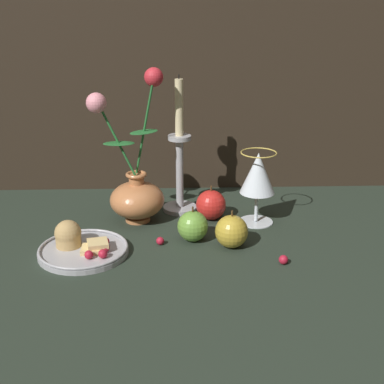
{
  "coord_description": "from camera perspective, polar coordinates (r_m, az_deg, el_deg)",
  "views": [
    {
      "loc": [
        0.0,
        -1.06,
        0.5
      ],
      "look_at": [
        0.04,
        0.02,
        0.1
      ],
      "focal_mm": 50.0,
      "sensor_mm": 36.0,
      "label": 1
    }
  ],
  "objects": [
    {
      "name": "vase",
      "position": [
        1.23,
        -6.08,
        0.41
      ],
      "size": [
        0.17,
        0.13,
        0.35
      ],
      "color": "#B77042",
      "rests_on": "ground_plane"
    },
    {
      "name": "wine_glass",
      "position": [
        1.21,
        6.97,
        1.71
      ],
      "size": [
        0.08,
        0.08,
        0.17
      ],
      "color": "silver",
      "rests_on": "ground_plane"
    },
    {
      "name": "apple_at_table_edge",
      "position": [
        1.25,
        1.98,
        -1.38
      ],
      "size": [
        0.07,
        0.07,
        0.08
      ],
      "color": "red",
      "rests_on": "ground_plane"
    },
    {
      "name": "ground_plane",
      "position": [
        1.17,
        -1.87,
        -4.92
      ],
      "size": [
        2.4,
        2.4,
        0.0
      ],
      "primitive_type": "plane",
      "color": "#232D23",
      "rests_on": "ground"
    },
    {
      "name": "candlestick",
      "position": [
        1.27,
        -1.38,
        2.9
      ],
      "size": [
        0.08,
        0.08,
        0.33
      ],
      "color": "#A3A3A8",
      "rests_on": "ground_plane"
    },
    {
      "name": "apple_beside_vase",
      "position": [
        1.12,
        4.18,
        -4.22
      ],
      "size": [
        0.07,
        0.07,
        0.08
      ],
      "color": "#B2932D",
      "rests_on": "ground_plane"
    },
    {
      "name": "plate_with_pastries",
      "position": [
        1.12,
        -11.94,
        -5.63
      ],
      "size": [
        0.18,
        0.18,
        0.07
      ],
      "color": "#A3A3A8",
      "rests_on": "ground_plane"
    },
    {
      "name": "berry_front_center",
      "position": [
        1.07,
        9.66,
        -7.13
      ],
      "size": [
        0.02,
        0.02,
        0.02
      ],
      "primitive_type": "sphere",
      "color": "#AD192D",
      "rests_on": "ground_plane"
    },
    {
      "name": "berry_near_plate",
      "position": [
        1.14,
        -3.47,
        -5.23
      ],
      "size": [
        0.02,
        0.02,
        0.02
      ],
      "primitive_type": "sphere",
      "color": "#AD192D",
      "rests_on": "ground_plane"
    },
    {
      "name": "apple_near_glass",
      "position": [
        1.14,
        0.02,
        -3.66
      ],
      "size": [
        0.07,
        0.07,
        0.08
      ],
      "color": "#669938",
      "rests_on": "ground_plane"
    }
  ]
}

